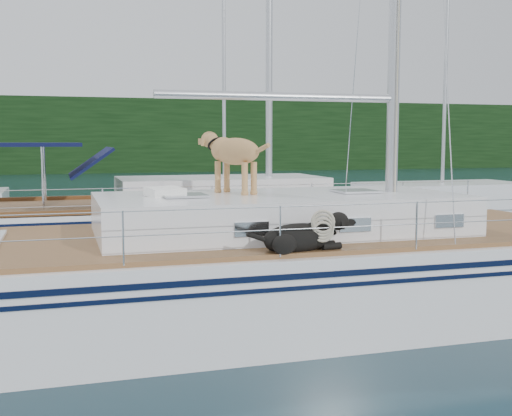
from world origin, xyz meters
name	(u,v)px	position (x,y,z in m)	size (l,w,h in m)	color
ground	(227,321)	(0.00, 0.00, 0.00)	(120.00, 120.00, 0.00)	black
tree_line	(88,136)	(0.00, 45.00, 3.00)	(90.00, 3.00, 6.00)	black
shore_bank	(89,165)	(0.00, 46.20, 0.60)	(92.00, 1.00, 1.20)	#595147
main_sailboat	(233,274)	(0.09, 0.00, 0.68)	(12.00, 3.91, 14.01)	white
neighbor_sailboat	(176,225)	(0.32, 6.06, 0.63)	(11.00, 3.50, 13.30)	white
bg_boat_center	(224,194)	(4.00, 16.00, 0.45)	(7.20, 3.00, 11.65)	white
bg_boat_east	(442,195)	(12.00, 13.00, 0.46)	(6.40, 3.00, 11.65)	white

